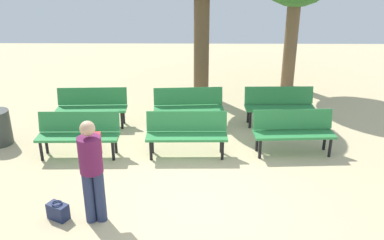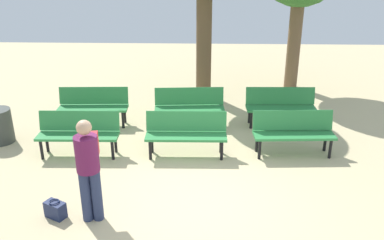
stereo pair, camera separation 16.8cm
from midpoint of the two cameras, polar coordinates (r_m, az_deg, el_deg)
name	(u,v)px [view 1 (the left image)]	position (r m, az deg, el deg)	size (l,w,h in m)	color
ground_plane	(191,197)	(7.08, -0.85, -10.50)	(24.00, 24.00, 0.00)	#CCB789
bench_r0_c0	(79,132)	(8.50, -15.89, -1.59)	(1.61, 0.51, 0.87)	#2D8442
bench_r0_c1	(187,131)	(8.20, -1.32, -1.58)	(1.61, 0.50, 0.87)	#2D8442
bench_r0_c2	(293,129)	(8.51, 13.23, -1.28)	(1.62, 0.56, 0.87)	#2D8442
bench_r1_c0	(92,105)	(9.88, -14.07, 2.03)	(1.62, 0.55, 0.87)	#2D8442
bench_r1_c1	(188,105)	(9.60, -1.00, 2.11)	(1.63, 0.59, 0.87)	#2D8442
bench_r1_c2	(279,104)	(9.86, 11.44, 2.21)	(1.61, 0.52, 0.87)	#2D8442
visitor_with_backpack	(92,165)	(6.26, -14.40, -6.06)	(0.39, 0.56, 1.65)	navy
handbag	(58,211)	(6.84, -18.63, -11.80)	(0.37, 0.31, 0.29)	#192347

